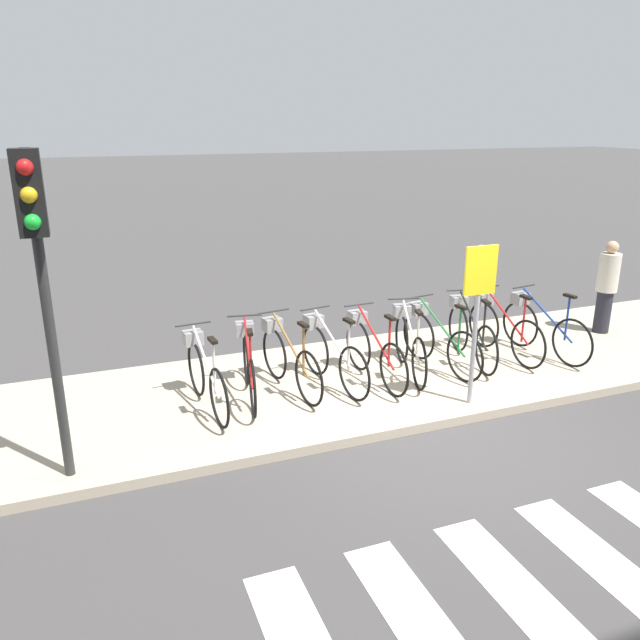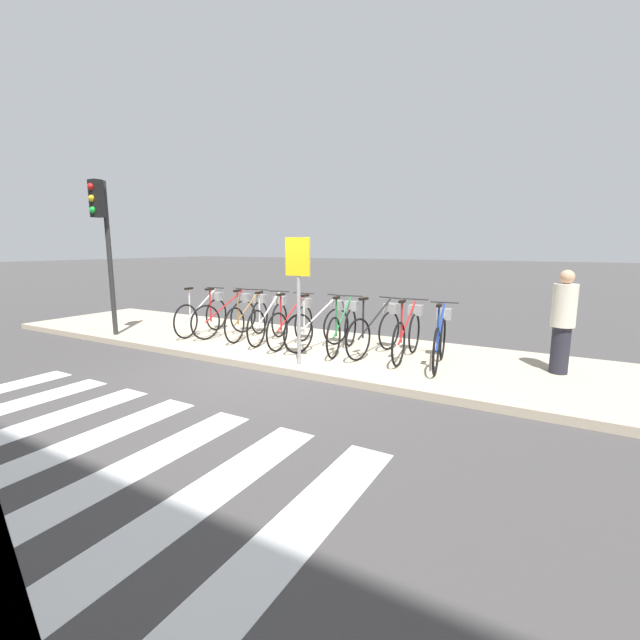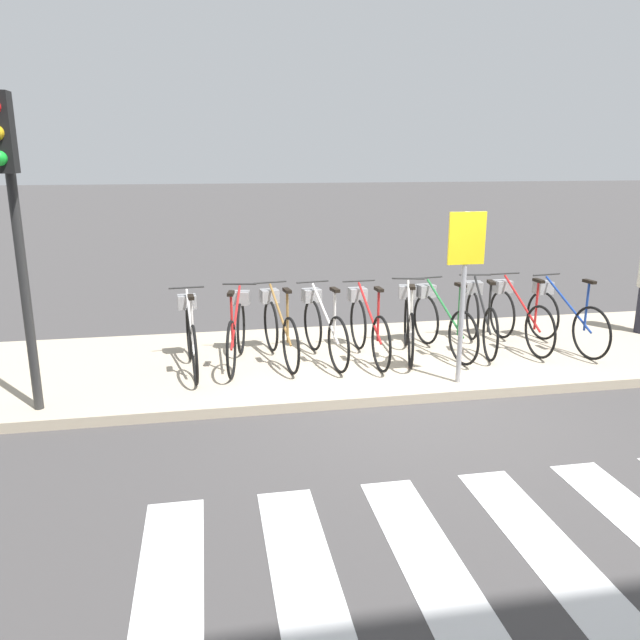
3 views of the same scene
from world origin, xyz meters
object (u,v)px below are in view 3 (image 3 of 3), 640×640
Objects in this scene: parked_bicycle_3 at (323,326)px; parked_bicycle_6 at (441,320)px; parked_bicycle_2 at (278,326)px; parked_bicycle_9 at (562,316)px; sign_post at (465,268)px; traffic_light at (9,189)px; parked_bicycle_7 at (480,316)px; parked_bicycle_0 at (191,334)px; parked_bicycle_5 at (409,322)px; parked_bicycle_1 at (237,329)px; parked_bicycle_4 at (367,325)px; parked_bicycle_8 at (517,315)px.

parked_bicycle_3 and parked_bicycle_6 have the same top height.
parked_bicycle_3 is (0.59, -0.07, 0.00)m from parked_bicycle_2.
sign_post reaches higher than parked_bicycle_9.
parked_bicycle_3 is 0.53× the size of traffic_light.
parked_bicycle_7 is at bearing 0.40° from parked_bicycle_2.
parked_bicycle_7 is at bearing 171.10° from parked_bicycle_9.
parked_bicycle_3 is at bearing 140.09° from sign_post.
parked_bicycle_0 and parked_bicycle_6 have the same top height.
parked_bicycle_6 is at bearing 1.49° from parked_bicycle_5.
parked_bicycle_3 is 0.84× the size of sign_post.
parked_bicycle_1 is at bearing 178.80° from parked_bicycle_3.
parked_bicycle_6 is at bearing -0.53° from parked_bicycle_1.
parked_bicycle_5 is at bearing -0.67° from parked_bicycle_3.
parked_bicycle_4 is at bearing -6.13° from parked_bicycle_3.
parked_bicycle_7 is 1.18m from parked_bicycle_9.
parked_bicycle_2 and parked_bicycle_9 have the same top height.
parked_bicycle_8 is 0.84× the size of sign_post.
parked_bicycle_1 is 3.01m from sign_post.
traffic_light is 1.59× the size of sign_post.
parked_bicycle_6 is at bearing 3.34° from parked_bicycle_4.
sign_post is (0.85, -1.15, 0.94)m from parked_bicycle_4.
parked_bicycle_5 is at bearing 4.77° from parked_bicycle_4.
parked_bicycle_3 is at bearing -177.82° from parked_bicycle_7.
parked_bicycle_4 is at bearing -176.66° from parked_bicycle_6.
parked_bicycle_6 is at bearing -175.73° from parked_bicycle_8.
parked_bicycle_2 is at bearing 177.40° from parked_bicycle_5.
parked_bicycle_4 is at bearing -175.23° from parked_bicycle_5.
traffic_light is at bearing -166.53° from parked_bicycle_7.
parked_bicycle_9 is at bearing -1.49° from parked_bicycle_1.
traffic_light is (-1.62, -1.17, 1.89)m from parked_bicycle_0.
parked_bicycle_2 is at bearing 173.49° from parked_bicycle_3.
parked_bicycle_5 is at bearing -2.60° from parked_bicycle_2.
parked_bicycle_2 is 4.04m from parked_bicycle_9.
parked_bicycle_0 is at bearing 35.89° from traffic_light.
parked_bicycle_1 and parked_bicycle_9 have the same top height.
parked_bicycle_4 is (0.60, -0.06, 0.00)m from parked_bicycle_3.
parked_bicycle_0 is 4.59m from parked_bicycle_8.
parked_bicycle_8 is (1.19, 0.09, 0.00)m from parked_bicycle_6.
parked_bicycle_8 is at bearing 1.74° from parked_bicycle_3.
parked_bicycle_6 is 1.55m from sign_post.
parked_bicycle_5 is at bearing 1.48° from parked_bicycle_0.
parked_bicycle_2 is 0.99× the size of parked_bicycle_8.
parked_bicycle_3 is 2.29m from parked_bicycle_7.
traffic_light is at bearing -149.85° from parked_bicycle_1.
parked_bicycle_9 is (1.78, -0.09, 0.00)m from parked_bicycle_6.
parked_bicycle_5 is (0.60, 0.05, 0.00)m from parked_bicycle_4.
parked_bicycle_7 is at bearing 57.14° from sign_post.
parked_bicycle_2 and parked_bicycle_5 have the same top height.
parked_bicycle_5 is 5.08m from traffic_light.
parked_bicycle_3 is 1.00× the size of parked_bicycle_9.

